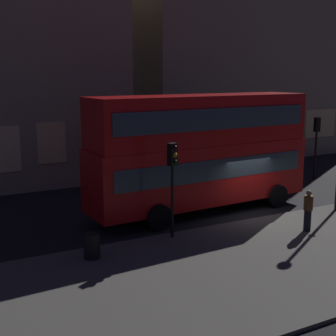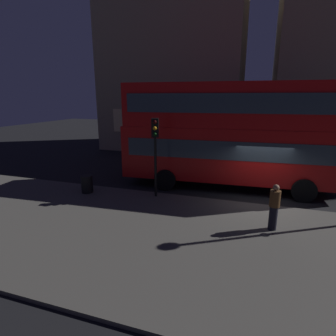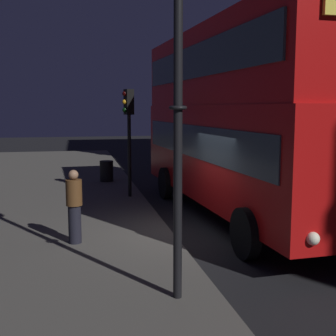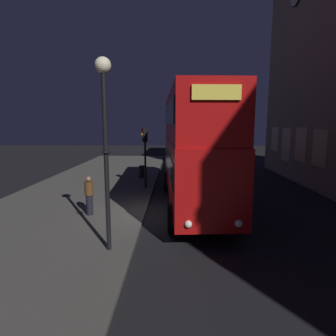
{
  "view_description": "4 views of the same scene",
  "coord_description": "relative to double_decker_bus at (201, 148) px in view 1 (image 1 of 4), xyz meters",
  "views": [
    {
      "loc": [
        -12.87,
        -15.96,
        6.29
      ],
      "look_at": [
        -3.71,
        1.46,
        2.32
      ],
      "focal_mm": 49.9,
      "sensor_mm": 36.0,
      "label": 1
    },
    {
      "loc": [
        -0.45,
        -12.29,
        4.69
      ],
      "look_at": [
        -4.49,
        0.19,
        1.25
      ],
      "focal_mm": 28.96,
      "sensor_mm": 36.0,
      "label": 2
    },
    {
      "loc": [
        10.44,
        -2.72,
        3.16
      ],
      "look_at": [
        -3.59,
        0.22,
        1.23
      ],
      "focal_mm": 47.89,
      "sensor_mm": 36.0,
      "label": 3
    },
    {
      "loc": [
        11.94,
        0.88,
        4.0
      ],
      "look_at": [
        -3.44,
        0.51,
        1.57
      ],
      "focal_mm": 30.12,
      "sensor_mm": 36.0,
      "label": 4
    }
  ],
  "objects": [
    {
      "name": "ground_plane",
      "position": [
        1.83,
        -1.79,
        -3.03
      ],
      "size": [
        80.0,
        80.0,
        0.0
      ],
      "primitive_type": "plane",
      "color": "black"
    },
    {
      "name": "sidewalk_slab",
      "position": [
        1.83,
        -6.09,
        -2.97
      ],
      "size": [
        44.0,
        7.78,
        0.12
      ],
      "primitive_type": "cube",
      "color": "#4C4944",
      "rests_on": "ground"
    },
    {
      "name": "building_with_clock",
      "position": [
        -6.17,
        11.45,
        5.92
      ],
      "size": [
        12.16,
        8.3,
        17.89
      ],
      "color": "tan",
      "rests_on": "ground"
    },
    {
      "name": "building_plain_facade",
      "position": [
        11.56,
        13.29,
        4.82
      ],
      "size": [
        17.94,
        9.1,
        15.69
      ],
      "color": "tan",
      "rests_on": "ground"
    },
    {
      "name": "double_decker_bus",
      "position": [
        0.0,
        0.0,
        0.0
      ],
      "size": [
        10.9,
        3.22,
        5.39
      ],
      "rotation": [
        0.0,
        0.0,
        0.06
      ],
      "color": "#B20F0F",
      "rests_on": "ground"
    },
    {
      "name": "traffic_light_near_kerb",
      "position": [
        -2.92,
        -2.69,
        -0.26
      ],
      "size": [
        0.38,
        0.39,
        3.66
      ],
      "rotation": [
        0.0,
        0.0,
        0.28
      ],
      "color": "black",
      "rests_on": "sidewalk_slab"
    },
    {
      "name": "traffic_light_far_side",
      "position": [
        9.83,
        2.76,
        -0.32
      ],
      "size": [
        0.33,
        0.37,
        3.75
      ],
      "rotation": [
        0.0,
        0.0,
        3.09
      ],
      "color": "black",
      "rests_on": "ground"
    },
    {
      "name": "pedestrian",
      "position": [
        2.2,
        -4.55,
        -2.05
      ],
      "size": [
        0.36,
        0.36,
        1.67
      ],
      "rotation": [
        0.0,
        0.0,
        4.53
      ],
      "color": "black",
      "rests_on": "sidewalk_slab"
    },
    {
      "name": "litter_bin",
      "position": [
        -6.33,
        -3.22,
        -2.48
      ],
      "size": [
        0.56,
        0.56,
        0.86
      ],
      "primitive_type": "cylinder",
      "color": "black",
      "rests_on": "sidewalk_slab"
    }
  ]
}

